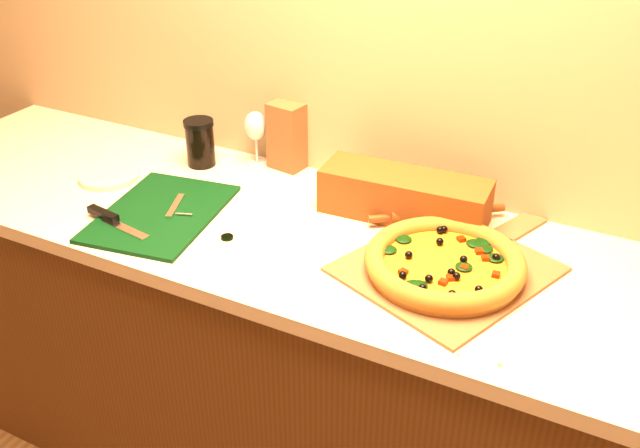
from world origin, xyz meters
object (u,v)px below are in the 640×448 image
(pepper_grinder, at_px, (352,197))
(pizza, at_px, (445,263))
(wine_glass, at_px, (256,127))
(side_plate, at_px, (109,176))
(dark_jar, at_px, (200,142))
(cutting_board, at_px, (159,213))
(pizza_peel, at_px, (451,266))
(rolling_pin, at_px, (437,213))

(pepper_grinder, bearing_deg, pizza, -29.12)
(wine_glass, bearing_deg, side_plate, -138.99)
(wine_glass, relative_size, side_plate, 0.96)
(pizza, height_order, dark_jar, dark_jar)
(cutting_board, bearing_deg, pizza, -2.97)
(pizza_peel, height_order, wine_glass, wine_glass)
(pizza_peel, relative_size, pepper_grinder, 6.22)
(cutting_board, xyz_separation_m, dark_jar, (-0.08, 0.31, 0.07))
(cutting_board, distance_m, side_plate, 0.28)
(rolling_pin, height_order, side_plate, rolling_pin)
(pizza_peel, relative_size, wine_glass, 3.82)
(pepper_grinder, height_order, wine_glass, wine_glass)
(wine_glass, xyz_separation_m, dark_jar, (-0.14, -0.08, -0.05))
(side_plate, bearing_deg, wine_glass, 41.01)
(side_plate, bearing_deg, pizza_peel, 0.48)
(dark_jar, relative_size, side_plate, 0.82)
(cutting_board, height_order, side_plate, cutting_board)
(cutting_board, xyz_separation_m, side_plate, (-0.26, 0.11, 0.00))
(pepper_grinder, relative_size, dark_jar, 0.71)
(pizza_peel, relative_size, cutting_board, 1.44)
(rolling_pin, relative_size, dark_jar, 2.14)
(side_plate, bearing_deg, cutting_board, -21.97)
(wine_glass, distance_m, dark_jar, 0.17)
(dark_jar, bearing_deg, wine_glass, 29.67)
(pizza_peel, bearing_deg, cutting_board, -150.55)
(pepper_grinder, relative_size, wine_glass, 0.61)
(side_plate, bearing_deg, pizza, -1.57)
(pepper_grinder, bearing_deg, rolling_pin, 12.51)
(pizza, distance_m, dark_jar, 0.87)
(pepper_grinder, bearing_deg, dark_jar, 174.13)
(pizza, xyz_separation_m, pepper_grinder, (-0.32, 0.18, 0.01))
(pepper_grinder, bearing_deg, wine_glass, 160.19)
(pizza_peel, height_order, cutting_board, cutting_board)
(wine_glass, height_order, dark_jar, wine_glass)
(cutting_board, xyz_separation_m, wine_glass, (0.06, 0.39, 0.11))
(cutting_board, bearing_deg, dark_jar, 95.79)
(pizza, bearing_deg, wine_glass, 155.78)
(pizza_peel, distance_m, cutting_board, 0.77)
(pepper_grinder, distance_m, wine_glass, 0.41)
(pizza_peel, relative_size, side_plate, 3.66)
(dark_jar, bearing_deg, pepper_grinder, -5.87)
(pizza_peel, xyz_separation_m, pepper_grinder, (-0.32, 0.14, 0.04))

